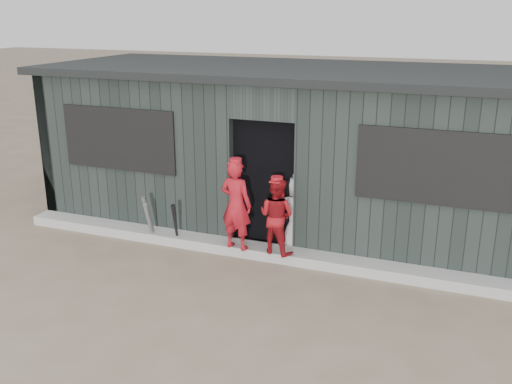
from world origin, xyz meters
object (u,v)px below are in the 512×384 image
at_px(bat_right, 175,224).
at_px(player_grey_back, 298,214).
at_px(player_red_left, 236,205).
at_px(player_red_right, 277,216).
at_px(bat_mid, 149,223).
at_px(bat_left, 150,218).
at_px(dugout, 292,147).

xyz_separation_m(bat_right, player_grey_back, (1.80, 0.48, 0.24)).
height_order(player_red_left, player_red_right, player_red_left).
bearing_deg(bat_mid, player_grey_back, 13.66).
bearing_deg(bat_right, bat_left, 178.36).
bearing_deg(dugout, bat_left, -134.20).
xyz_separation_m(bat_left, bat_mid, (0.04, -0.07, -0.04)).
xyz_separation_m(player_red_right, player_grey_back, (0.18, 0.46, -0.11)).
bearing_deg(player_grey_back, dugout, -79.44).
bearing_deg(bat_mid, bat_right, 7.90).
bearing_deg(bat_left, bat_right, -1.64).
relative_size(player_red_right, dugout, 0.13).
bearing_deg(player_red_right, dugout, -66.38).
xyz_separation_m(bat_left, player_red_right, (2.09, 0.01, 0.32)).
height_order(bat_mid, player_red_right, player_red_right).
bearing_deg(player_grey_back, bat_mid, 2.80).
xyz_separation_m(player_red_left, dugout, (0.25, 1.85, 0.47)).
bearing_deg(player_grey_back, player_red_left, 23.22).
bearing_deg(bat_left, player_red_right, 0.22).
height_order(player_red_left, player_grey_back, player_red_left).
distance_m(bat_mid, dugout, 2.70).
distance_m(bat_left, dugout, 2.66).
bearing_deg(player_grey_back, player_red_right, 58.39).
height_order(bat_left, bat_right, bat_left).
height_order(bat_right, player_red_left, player_red_left).
relative_size(bat_left, player_red_right, 0.72).
xyz_separation_m(player_red_left, player_grey_back, (0.77, 0.52, -0.22)).
xyz_separation_m(player_grey_back, dugout, (-0.52, 1.33, 0.69)).
relative_size(player_red_left, player_grey_back, 1.12).
xyz_separation_m(bat_mid, player_red_right, (2.06, 0.08, 0.36)).
xyz_separation_m(bat_mid, player_grey_back, (2.23, 0.54, 0.25)).
bearing_deg(dugout, bat_right, -125.37).
distance_m(player_red_right, dugout, 1.91).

